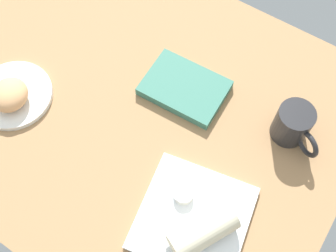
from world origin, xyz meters
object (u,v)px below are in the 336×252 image
at_px(round_plate, 13,95).
at_px(square_plate, 193,218).
at_px(sauce_cup, 183,194).
at_px(breakfast_wrap, 203,231).
at_px(coffee_mug, 293,125).
at_px(book_stack, 185,88).
at_px(scone_pastry, 9,95).

height_order(round_plate, square_plate, square_plate).
bearing_deg(sauce_cup, breakfast_wrap, -32.87).
bearing_deg(square_plate, coffee_mug, 74.36).
bearing_deg(book_stack, sauce_cup, -58.61).
relative_size(round_plate, breakfast_wrap, 1.36).
xyz_separation_m(sauce_cup, book_stack, (-0.15, 0.25, -0.01)).
bearing_deg(sauce_cup, round_plate, -178.95).
bearing_deg(breakfast_wrap, coffee_mug, -71.49).
bearing_deg(coffee_mug, round_plate, -155.75).
distance_m(scone_pastry, breakfast_wrap, 0.58).
xyz_separation_m(sauce_cup, coffee_mug, (0.13, 0.28, 0.02)).
bearing_deg(coffee_mug, square_plate, -105.64).
bearing_deg(square_plate, scone_pastry, 179.42).
height_order(round_plate, scone_pastry, scone_pastry).
bearing_deg(breakfast_wrap, round_plate, 22.99).
distance_m(sauce_cup, breakfast_wrap, 0.10).
height_order(square_plate, sauce_cup, sauce_cup).
distance_m(book_stack, coffee_mug, 0.29).
height_order(round_plate, coffee_mug, coffee_mug).
distance_m(square_plate, sauce_cup, 0.06).
distance_m(round_plate, book_stack, 0.44).
bearing_deg(coffee_mug, scone_pastry, -154.17).
height_order(square_plate, breakfast_wrap, breakfast_wrap).
distance_m(round_plate, breakfast_wrap, 0.60).
height_order(breakfast_wrap, book_stack, breakfast_wrap).
bearing_deg(scone_pastry, breakfast_wrap, -2.85).
xyz_separation_m(breakfast_wrap, book_stack, (-0.23, 0.30, -0.04)).
bearing_deg(scone_pastry, square_plate, -0.58).
bearing_deg(sauce_cup, square_plate, -32.87).
height_order(scone_pastry, square_plate, scone_pastry).
xyz_separation_m(scone_pastry, sauce_cup, (0.50, 0.02, -0.01)).
bearing_deg(book_stack, square_plate, -54.65).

